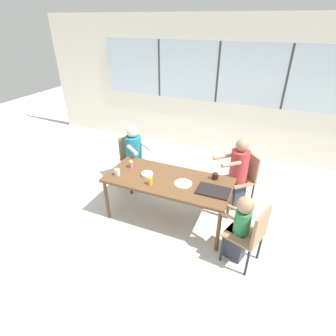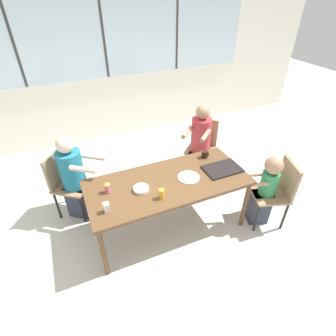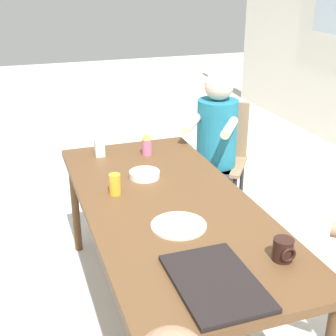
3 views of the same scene
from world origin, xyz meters
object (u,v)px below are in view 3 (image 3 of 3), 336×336
milk_carton_small (99,148)px  juice_glass (115,184)px  sippy_cup (147,144)px  chair_for_woman_green_shirt (220,149)px  coffee_mug (283,250)px  person_woman_green_shirt (215,157)px  bowl_white_shallow (144,174)px

milk_carton_small → juice_glass: bearing=-3.3°
juice_glass → sippy_cup: bearing=147.2°
chair_for_woman_green_shirt → coffee_mug: chair_for_woman_green_shirt is taller
person_woman_green_shirt → sippy_cup: person_woman_green_shirt is taller
coffee_mug → chair_for_woman_green_shirt: bearing=162.9°
coffee_mug → bowl_white_shallow: size_ratio=0.55×
milk_carton_small → bowl_white_shallow: 0.43m
person_woman_green_shirt → chair_for_woman_green_shirt: bearing=-90.0°
coffee_mug → milk_carton_small: 1.41m
sippy_cup → bowl_white_shallow: (0.33, -0.11, -0.05)m
coffee_mug → sippy_cup: 1.27m
sippy_cup → milk_carton_small: 0.29m
coffee_mug → milk_carton_small: bearing=-161.3°
sippy_cup → juice_glass: 0.57m
sippy_cup → bowl_white_shallow: size_ratio=0.81×
juice_glass → milk_carton_small: 0.55m
coffee_mug → person_woman_green_shirt: bearing=164.9°
chair_for_woman_green_shirt → person_woman_green_shirt: (0.13, -0.10, 0.00)m
coffee_mug → sippy_cup: (-1.26, -0.17, 0.02)m
person_woman_green_shirt → coffee_mug: size_ratio=12.43×
sippy_cup → juice_glass: (0.48, -0.31, -0.01)m
person_woman_green_shirt → milk_carton_small: person_woman_green_shirt is taller
person_woman_green_shirt → juice_glass: person_woman_green_shirt is taller
person_woman_green_shirt → milk_carton_small: size_ratio=10.86×
coffee_mug → milk_carton_small: (-1.33, -0.45, 0.01)m
chair_for_woman_green_shirt → person_woman_green_shirt: person_woman_green_shirt is taller
person_woman_green_shirt → juice_glass: 1.20m
coffee_mug → bowl_white_shallow: bearing=-163.0°
bowl_white_shallow → person_woman_green_shirt: bearing=130.7°
chair_for_woman_green_shirt → juice_glass: (0.89, -1.00, 0.25)m
juice_glass → bowl_white_shallow: bearing=127.5°
person_woman_green_shirt → coffee_mug: person_woman_green_shirt is taller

